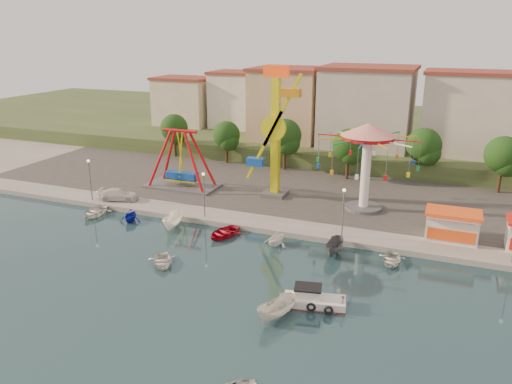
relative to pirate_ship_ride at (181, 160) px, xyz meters
The scene contains 33 objects.
ground 27.72m from the pirate_ship_ride, 53.81° to the right, with size 200.00×200.00×0.00m, color #133036.
quay_deck 43.25m from the pirate_ship_ride, 67.96° to the left, with size 200.00×100.00×0.60m, color #9E998E.
asphalt_pad 18.39m from the pirate_ship_ride, 26.08° to the left, with size 90.00×28.00×0.01m, color #4C4944.
hill_terrace 47.82m from the pirate_ship_ride, 70.21° to the left, with size 200.00×60.00×3.00m, color #384C26.
pirate_ship_ride is the anchor object (origin of this frame).
kamikaze_tower 13.99m from the pirate_ship_ride, ahead, with size 5.19×3.10×16.50m.
wave_swinger 25.00m from the pirate_ship_ride, ahead, with size 11.60×11.60×10.40m.
booth_left 35.25m from the pirate_ship_ride, ahead, with size 5.40×3.78×3.08m.
lamp_post_0 12.07m from the pirate_ship_ride, 130.78° to the right, with size 0.14×0.14×5.00m, color #59595E.
lamp_post_1 12.28m from the pirate_ship_ride, 48.08° to the right, with size 0.14×0.14×5.00m, color #59595E.
lamp_post_2 25.85m from the pirate_ship_ride, 20.62° to the right, with size 0.14×0.14×5.00m, color #59595E.
tree_0 17.88m from the pirate_ship_ride, 123.46° to the left, with size 4.60×4.60×7.19m.
tree_1 14.18m from the pirate_ship_ride, 89.35° to the left, with size 4.35×4.35×6.80m.
tree_2 17.14m from the pirate_ship_ride, 53.48° to the left, with size 5.02×5.02×7.85m.
tree_3 23.63m from the pirate_ship_ride, 31.33° to the left, with size 4.68×4.68×7.32m.
tree_4 33.83m from the pirate_ship_ride, 26.85° to the left, with size 4.86×4.86×7.60m.
tree_5 42.37m from the pirate_ship_ride, 18.51° to the left, with size 4.83×4.83×7.54m.
building_0 29.86m from the pirate_ship_ride, 125.67° to the left, with size 9.26×9.53×11.87m, color beige.
building_1 29.89m from the pirate_ship_ride, 100.00° to the left, with size 12.33×9.01×8.63m, color silver.
building_2 31.21m from the pirate_ship_ride, 75.05° to the left, with size 11.95×9.28×11.23m, color tan.
building_3 34.61m from the pirate_ship_ride, 50.83° to the left, with size 12.59×10.50×9.20m, color beige.
building_4 46.46m from the pirate_ship_ride, 40.52° to the left, with size 10.75×9.23×9.24m, color beige.
cabin_motorboat 33.70m from the pirate_ship_ride, 42.17° to the right, with size 5.22×2.88×1.74m.
rowboat_a 23.10m from the pirate_ship_ride, 65.02° to the right, with size 2.60×3.64×0.75m, color silver.
skiff 34.24m from the pirate_ship_ride, 48.06° to the right, with size 1.54×4.08×1.58m, color silver.
van 9.68m from the pirate_ship_ride, 120.73° to the right, with size 2.02×4.98×1.44m, color silver.
moored_boat_0 13.85m from the pirate_ship_ride, 112.20° to the right, with size 3.03×4.24×0.88m, color silver.
moored_boat_1 12.82m from the pirate_ship_ride, 89.21° to the right, with size 2.47×2.86×1.51m, color #131DAC.
moored_boat_2 14.06m from the pirate_ship_ride, 64.67° to the right, with size 1.60×4.26×1.64m, color white.
moored_boat_3 17.65m from the pirate_ship_ride, 45.59° to the right, with size 3.03×4.24×0.88m, color #B20E22.
moored_boat_4 22.15m from the pirate_ship_ride, 34.24° to the right, with size 2.45×2.84×1.50m, color white.
moored_boat_5 27.33m from the pirate_ship_ride, 26.98° to the right, with size 1.45×3.85×1.49m, color #505055.
moored_boat_6 32.35m from the pirate_ship_ride, 22.51° to the right, with size 2.54×3.56×0.74m, color silver.
Camera 1 is at (17.49, -34.87, 21.14)m, focal length 35.00 mm.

